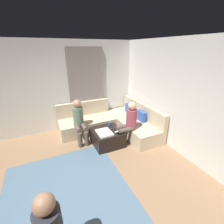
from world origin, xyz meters
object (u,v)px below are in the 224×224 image
(ottoman, at_px, (107,137))
(person_on_couch_back, at_px, (128,122))
(game_remote, at_px, (117,131))
(person_on_couch_side, at_px, (79,120))
(coffee_mug, at_px, (110,124))
(sectional_couch, at_px, (113,122))

(ottoman, bearing_deg, person_on_couch_back, 70.78)
(game_remote, bearing_deg, person_on_couch_side, -128.44)
(coffee_mug, bearing_deg, game_remote, 5.71)
(coffee_mug, distance_m, person_on_couch_back, 0.57)
(ottoman, distance_m, person_on_couch_side, 0.90)
(sectional_couch, bearing_deg, ottoman, -37.30)
(sectional_couch, bearing_deg, game_remote, -17.73)
(game_remote, xyz_separation_m, person_on_couch_side, (-0.66, -0.83, 0.23))
(coffee_mug, bearing_deg, sectional_couch, 143.82)
(sectional_couch, bearing_deg, coffee_mug, -36.18)
(person_on_couch_side, bearing_deg, ottoman, 141.88)
(sectional_couch, height_order, ottoman, sectional_couch)
(ottoman, bearing_deg, sectional_couch, 142.70)
(ottoman, relative_size, person_on_couch_back, 0.63)
(sectional_couch, relative_size, coffee_mug, 26.84)
(person_on_couch_back, bearing_deg, game_remote, 88.91)
(ottoman, height_order, game_remote, game_remote)
(game_remote, distance_m, person_on_couch_back, 0.39)
(person_on_couch_side, bearing_deg, game_remote, 141.56)
(sectional_couch, height_order, person_on_couch_back, person_on_couch_back)
(sectional_couch, xyz_separation_m, ottoman, (0.63, -0.48, -0.07))
(ottoman, distance_m, person_on_couch_back, 0.72)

